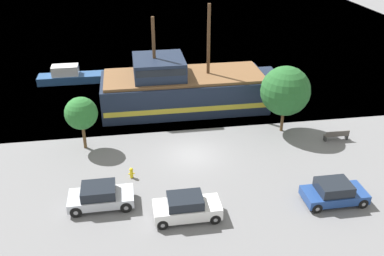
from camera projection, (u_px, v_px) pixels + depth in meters
name	position (u px, v px, depth m)	size (l,w,h in m)	color
ground_plane	(192.00, 155.00, 31.77)	(160.00, 160.00, 0.00)	slate
water_surface	(150.00, 19.00, 70.37)	(80.00, 80.00, 0.00)	slate
pirate_ship	(183.00, 88.00, 38.51)	(15.92, 5.83, 9.28)	#192338
moored_boat_dockside	(70.00, 76.00, 44.74)	(6.72, 1.92, 1.83)	navy
parked_car_curb_front	(334.00, 192.00, 26.39)	(3.87, 1.95, 1.45)	navy
parked_car_curb_mid	(187.00, 207.00, 25.00)	(3.95, 1.81, 1.53)	white
parked_car_curb_rear	(100.00, 196.00, 26.03)	(3.94, 1.96, 1.44)	#B7BCC6
fire_hydrant	(131.00, 172.00, 28.91)	(0.42, 0.25, 0.76)	yellow
bench_promenade_east	(337.00, 135.00, 33.56)	(1.93, 0.45, 0.85)	#4C4742
tree_row_east	(81.00, 113.00, 31.40)	(2.43, 2.43, 4.13)	brown
tree_row_mideast	(285.00, 91.00, 33.63)	(3.94, 3.94, 5.49)	brown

